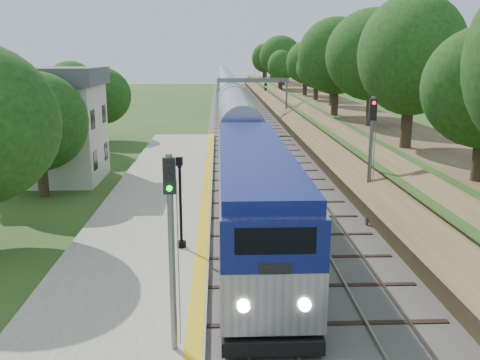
{
  "coord_description": "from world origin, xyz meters",
  "views": [
    {
      "loc": [
        -1.55,
        -8.06,
        8.85
      ],
      "look_at": [
        -0.5,
        17.67,
        2.8
      ],
      "focal_mm": 40.0,
      "sensor_mm": 36.0,
      "label": 1
    }
  ],
  "objects_px": {
    "train": "(228,97)",
    "lamppost_far": "(181,208)",
    "signal_gantry": "(252,90)",
    "station_building": "(42,124)",
    "signal_farside": "(371,148)",
    "signal_platform": "(171,233)"
  },
  "relations": [
    {
      "from": "train",
      "to": "lamppost_far",
      "type": "xyz_separation_m",
      "value": [
        -3.26,
        -62.97,
        -0.11
      ]
    },
    {
      "from": "signal_gantry",
      "to": "lamppost_far",
      "type": "height_order",
      "value": "signal_gantry"
    },
    {
      "from": "signal_gantry",
      "to": "lamppost_far",
      "type": "distance_m",
      "value": 40.65
    },
    {
      "from": "train",
      "to": "lamppost_far",
      "type": "bearing_deg",
      "value": -92.96
    },
    {
      "from": "station_building",
      "to": "signal_gantry",
      "type": "bearing_deg",
      "value": 56.62
    },
    {
      "from": "signal_farside",
      "to": "train",
      "type": "bearing_deg",
      "value": 95.97
    },
    {
      "from": "lamppost_far",
      "to": "signal_farside",
      "type": "xyz_separation_m",
      "value": [
        9.46,
        3.64,
        1.99
      ]
    },
    {
      "from": "station_building",
      "to": "signal_platform",
      "type": "bearing_deg",
      "value": -64.95
    },
    {
      "from": "signal_farside",
      "to": "lamppost_far",
      "type": "bearing_deg",
      "value": -158.93
    },
    {
      "from": "signal_gantry",
      "to": "train",
      "type": "xyz_separation_m",
      "value": [
        -2.47,
        22.82,
        -2.49
      ]
    },
    {
      "from": "station_building",
      "to": "lamppost_far",
      "type": "relative_size",
      "value": 2.08
    },
    {
      "from": "station_building",
      "to": "lamppost_far",
      "type": "bearing_deg",
      "value": -54.7
    },
    {
      "from": "signal_gantry",
      "to": "train",
      "type": "relative_size",
      "value": 0.06
    },
    {
      "from": "signal_gantry",
      "to": "signal_farside",
      "type": "relative_size",
      "value": 1.25
    },
    {
      "from": "train",
      "to": "signal_farside",
      "type": "bearing_deg",
      "value": -84.03
    },
    {
      "from": "signal_gantry",
      "to": "signal_farside",
      "type": "distance_m",
      "value": 36.71
    },
    {
      "from": "station_building",
      "to": "signal_farside",
      "type": "relative_size",
      "value": 1.28
    },
    {
      "from": "signal_farside",
      "to": "station_building",
      "type": "bearing_deg",
      "value": 150.3
    },
    {
      "from": "signal_gantry",
      "to": "lamppost_far",
      "type": "bearing_deg",
      "value": -98.12
    },
    {
      "from": "station_building",
      "to": "signal_gantry",
      "type": "height_order",
      "value": "station_building"
    },
    {
      "from": "station_building",
      "to": "signal_gantry",
      "type": "xyz_separation_m",
      "value": [
        16.47,
        24.99,
        0.73
      ]
    },
    {
      "from": "signal_gantry",
      "to": "train",
      "type": "bearing_deg",
      "value": 96.18
    }
  ]
}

